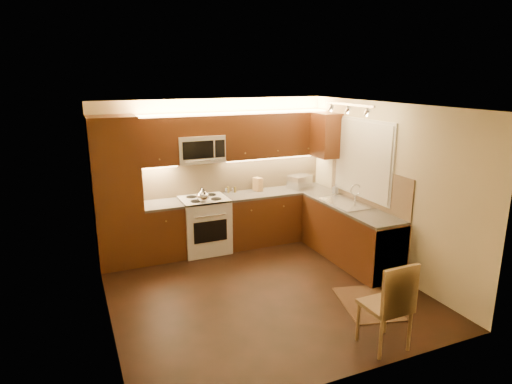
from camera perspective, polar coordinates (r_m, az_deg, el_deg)
name	(u,v)px	position (r m, az deg, el deg)	size (l,w,h in m)	color
floor	(262,290)	(6.26, 0.75, -12.47)	(4.00, 4.00, 0.01)	black
ceiling	(262,106)	(5.58, 0.84, 10.99)	(4.00, 4.00, 0.01)	beige
wall_back	(214,173)	(7.61, -5.37, 2.45)	(4.00, 0.01, 2.50)	beige
wall_front	(352,259)	(4.16, 12.24, -8.48)	(4.00, 0.01, 2.50)	beige
wall_left	(102,222)	(5.34, -19.24, -3.72)	(0.01, 4.00, 2.50)	beige
wall_right	(385,188)	(6.84, 16.28, 0.49)	(0.01, 4.00, 2.50)	beige
pantry	(117,193)	(7.02, -17.47, -0.07)	(0.70, 0.60, 2.30)	#4F2E10
base_cab_back_left	(163,232)	(7.32, -11.89, -5.00)	(0.62, 0.60, 0.86)	#4F2E10
counter_back_left	(161,205)	(7.18, -12.08, -1.62)	(0.62, 0.60, 0.04)	#34322F
base_cab_back_right	(276,216)	(7.93, 2.62, -3.13)	(1.92, 0.60, 0.86)	#4F2E10
counter_back_right	(277,192)	(7.81, 2.66, 0.02)	(1.92, 0.60, 0.04)	#34322F
base_cab_right	(349,234)	(7.20, 11.94, -5.35)	(0.60, 2.00, 0.86)	#4F2E10
counter_right	(351,207)	(7.06, 12.13, -1.92)	(0.60, 2.00, 0.04)	#34322F
dishwasher	(378,250)	(6.68, 15.40, -7.18)	(0.58, 0.60, 0.84)	silver
backsplash_back	(234,174)	(7.73, -2.87, 2.30)	(3.30, 0.02, 0.60)	tan
backsplash_right	(368,185)	(7.14, 14.17, 0.82)	(0.02, 2.00, 0.60)	tan
upper_cab_back_left	(156,141)	(7.09, -12.71, 6.38)	(0.62, 0.35, 0.75)	#4F2E10
upper_cab_back_right	(274,135)	(7.73, 2.34, 7.39)	(1.92, 0.35, 0.75)	#4F2E10
upper_cab_bridge	(199,125)	(7.23, -7.38, 8.52)	(0.76, 0.35, 0.31)	#4F2E10
upper_cab_right_corner	(326,135)	(7.73, 9.01, 7.23)	(0.35, 0.50, 0.75)	#4F2E10
stove	(204,225)	(7.44, -6.65, -4.20)	(0.76, 0.65, 0.92)	silver
microwave	(200,149)	(7.26, -7.25, 5.57)	(0.76, 0.38, 0.44)	silver
window_frame	(363,159)	(7.18, 13.62, 4.19)	(0.03, 1.44, 1.24)	silver
window_blinds	(362,159)	(7.16, 13.49, 4.18)	(0.02, 1.36, 1.16)	silver
sink	(346,199)	(7.15, 11.48, -0.87)	(0.52, 0.86, 0.15)	silver
faucet	(356,193)	(7.23, 12.69, -0.15)	(0.20, 0.04, 0.30)	silver
track_light_bar	(348,104)	(6.70, 11.80, 10.98)	(0.04, 1.20, 0.03)	silver
kettle	(203,195)	(7.07, -6.88, -0.35)	(0.20, 0.20, 0.23)	silver
toaster_oven	(299,182)	(8.02, 5.61, 1.34)	(0.38, 0.29, 0.23)	silver
knife_block	(258,184)	(7.77, 0.24, 1.00)	(0.11, 0.17, 0.23)	#9A6F45
spice_jar_a	(233,190)	(7.66, -3.00, 0.25)	(0.04, 0.04, 0.10)	silver
spice_jar_b	(228,190)	(7.68, -3.61, 0.31)	(0.04, 0.04, 0.11)	olive
spice_jar_c	(226,190)	(7.67, -3.85, 0.22)	(0.05, 0.05, 0.09)	silver
spice_jar_d	(235,190)	(7.68, -2.72, 0.31)	(0.04, 0.04, 0.10)	olive
soap_bottle	(335,189)	(7.71, 10.15, 0.41)	(0.08, 0.08, 0.17)	#B9BABE
rug	(368,303)	(6.09, 14.15, -13.73)	(0.64, 0.95, 0.01)	black
dining_chair	(385,303)	(5.08, 16.28, -13.60)	(0.45, 0.45, 1.01)	#9A6F45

